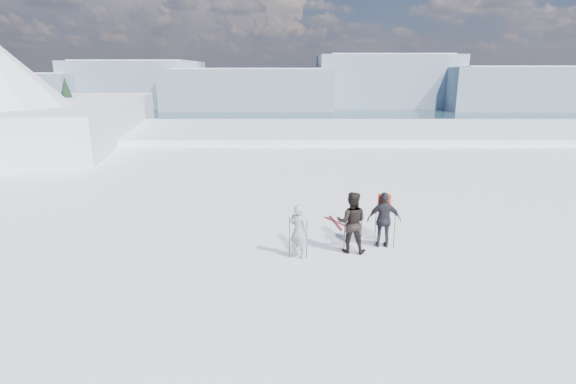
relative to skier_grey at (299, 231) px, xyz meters
name	(u,v)px	position (x,y,z in m)	size (l,w,h in m)	color
lake_basin	(309,201)	(1.67, 28.78, -7.34)	(820.00, 820.00, 71.62)	white
far_mountain_range	(319,85)	(31.27, 453.57, -8.03)	(770.00, 110.00, 53.00)	slate
near_ridge	(24,172)	(-24.92, 28.09, -4.34)	(31.37, 35.68, 25.62)	white
skier_grey	(299,231)	(0.00, 0.00, 0.00)	(0.61, 0.40, 1.68)	gray
skier_dark	(352,222)	(1.65, 0.44, 0.13)	(0.94, 0.73, 1.94)	black
skier_pack	(384,220)	(2.75, 0.86, 0.07)	(1.06, 0.44, 1.81)	black
backpack	(385,182)	(2.77, 1.11, 1.26)	(0.39, 0.22, 0.57)	red
ski_poles	(346,234)	(1.48, 0.35, -0.21)	(3.36, 0.90, 1.32)	black
skis_loose	(337,223)	(1.53, 3.14, -0.83)	(1.02, 1.69, 0.03)	black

